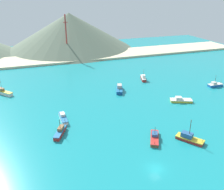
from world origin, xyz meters
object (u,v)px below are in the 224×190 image
object	(u,v)px
fishing_boat_7	(119,89)
fishing_boat_9	(3,92)
fishing_boat_6	(143,78)
fishing_boat_10	(155,138)
fishing_boat_4	(215,85)
fishing_boat_3	(63,118)
radio_tower	(66,36)
fishing_boat_8	(181,100)
fishing_boat_2	(189,138)
fishing_boat_5	(60,132)

from	to	relation	value
fishing_boat_7	fishing_boat_9	size ratio (longest dim) A/B	1.02
fishing_boat_9	fishing_boat_7	bearing A→B (deg)	-15.48
fishing_boat_6	fishing_boat_9	xyz separation A→B (m)	(-64.84, 3.26, -0.03)
fishing_boat_6	fishing_boat_10	bearing A→B (deg)	-112.66
fishing_boat_4	fishing_boat_6	xyz separation A→B (m)	(-27.16, 19.48, 0.15)
fishing_boat_3	radio_tower	bearing A→B (deg)	78.87
fishing_boat_6	fishing_boat_10	world-z (taller)	fishing_boat_6
fishing_boat_9	fishing_boat_10	distance (m)	68.85
fishing_boat_7	fishing_boat_8	size ratio (longest dim) A/B	0.99
fishing_boat_7	fishing_boat_8	xyz separation A→B (m)	(19.00, -18.64, -0.34)
fishing_boat_7	fishing_boat_8	bearing A→B (deg)	-44.45
fishing_boat_4	fishing_boat_8	bearing A→B (deg)	-159.51
fishing_boat_4	radio_tower	distance (m)	95.25
fishing_boat_2	radio_tower	xyz separation A→B (m)	(-16.08, 110.85, 13.19)
fishing_boat_3	fishing_boat_9	distance (m)	37.67
fishing_boat_9	fishing_boat_10	xyz separation A→B (m)	(44.13, -52.85, -0.28)
fishing_boat_3	radio_tower	world-z (taller)	radio_tower
fishing_boat_3	fishing_boat_9	world-z (taller)	fishing_boat_9
fishing_boat_7	fishing_boat_9	bearing A→B (deg)	164.52
fishing_boat_8	radio_tower	bearing A→B (deg)	109.11
radio_tower	fishing_boat_7	bearing A→B (deg)	-80.88
fishing_boat_5	fishing_boat_10	xyz separation A→B (m)	(25.97, -12.28, -0.21)
fishing_boat_3	fishing_boat_4	distance (m)	72.05
fishing_boat_4	fishing_boat_7	xyz separation A→B (m)	(-43.78, 9.38, 0.20)
fishing_boat_4	fishing_boat_10	bearing A→B (deg)	-147.83
fishing_boat_7	fishing_boat_9	world-z (taller)	fishing_boat_9
fishing_boat_2	fishing_boat_3	size ratio (longest dim) A/B	0.98
fishing_boat_4	fishing_boat_5	world-z (taller)	fishing_boat_4
fishing_boat_2	fishing_boat_8	xyz separation A→B (m)	(13.77, 24.70, -0.19)
fishing_boat_4	fishing_boat_10	xyz separation A→B (m)	(-47.87, -30.11, -0.17)
fishing_boat_3	radio_tower	distance (m)	88.41
fishing_boat_3	fishing_boat_10	size ratio (longest dim) A/B	1.00
fishing_boat_6	fishing_boat_3	bearing A→B (deg)	-147.41
fishing_boat_2	fishing_boat_6	bearing A→B (deg)	77.97
fishing_boat_3	fishing_boat_8	bearing A→B (deg)	-0.48
fishing_boat_6	fishing_boat_2	bearing A→B (deg)	-102.03
fishing_boat_6	radio_tower	size ratio (longest dim) A/B	0.29
fishing_boat_3	fishing_boat_9	xyz separation A→B (m)	(-20.50, 31.61, 0.12)
fishing_boat_5	fishing_boat_8	world-z (taller)	fishing_boat_5
fishing_boat_3	fishing_boat_8	size ratio (longest dim) A/B	0.93
fishing_boat_3	radio_tower	xyz separation A→B (m)	(16.87, 85.77, 13.25)
fishing_boat_6	fishing_boat_10	distance (m)	53.73
fishing_boat_2	fishing_boat_3	world-z (taller)	fishing_boat_2
fishing_boat_10	radio_tower	bearing A→B (deg)	93.62
fishing_boat_7	fishing_boat_10	xyz separation A→B (m)	(-4.08, -39.49, -0.36)
fishing_boat_2	fishing_boat_4	size ratio (longest dim) A/B	1.20
fishing_boat_3	fishing_boat_5	distance (m)	9.26
fishing_boat_5	fishing_boat_6	distance (m)	59.75
fishing_boat_7	radio_tower	xyz separation A→B (m)	(-10.84, 67.51, 13.05)
fishing_boat_6	fishing_boat_10	xyz separation A→B (m)	(-20.70, -49.59, -0.32)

